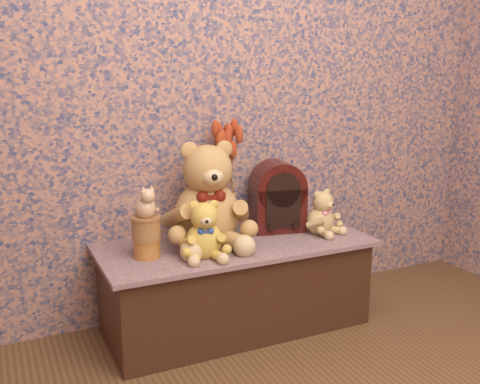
% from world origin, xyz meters
% --- Properties ---
extents(display_shelf, '(1.21, 0.53, 0.40)m').
position_xyz_m(display_shelf, '(0.00, 1.24, 0.20)').
color(display_shelf, navy).
rests_on(display_shelf, ground).
extents(teddy_large, '(0.45, 0.51, 0.49)m').
position_xyz_m(teddy_large, '(-0.11, 1.29, 0.65)').
color(teddy_large, '#AF7C44').
rests_on(teddy_large, display_shelf).
extents(teddy_medium, '(0.25, 0.28, 0.26)m').
position_xyz_m(teddy_medium, '(-0.19, 1.13, 0.53)').
color(teddy_medium, gold).
rests_on(teddy_medium, display_shelf).
extents(teddy_small, '(0.24, 0.26, 0.22)m').
position_xyz_m(teddy_small, '(0.42, 1.20, 0.51)').
color(teddy_small, tan).
rests_on(teddy_small, display_shelf).
extents(cathedral_radio, '(0.27, 0.22, 0.33)m').
position_xyz_m(cathedral_radio, '(0.26, 1.34, 0.57)').
color(cathedral_radio, black).
rests_on(cathedral_radio, display_shelf).
extents(ceramic_vase, '(0.12, 0.12, 0.19)m').
position_xyz_m(ceramic_vase, '(0.00, 1.38, 0.50)').
color(ceramic_vase, tan).
rests_on(ceramic_vase, display_shelf).
extents(dried_stalks, '(0.27, 0.27, 0.39)m').
position_xyz_m(dried_stalks, '(0.00, 1.38, 0.79)').
color(dried_stalks, '#AD3A1B').
rests_on(dried_stalks, ceramic_vase).
extents(biscuit_tin_lower, '(0.13, 0.13, 0.08)m').
position_xyz_m(biscuit_tin_lower, '(-0.41, 1.22, 0.44)').
color(biscuit_tin_lower, gold).
rests_on(biscuit_tin_lower, display_shelf).
extents(biscuit_tin_upper, '(0.13, 0.13, 0.09)m').
position_xyz_m(biscuit_tin_upper, '(-0.41, 1.22, 0.53)').
color(biscuit_tin_upper, tan).
rests_on(biscuit_tin_upper, biscuit_tin_lower).
extents(cat_figurine, '(0.11, 0.12, 0.14)m').
position_xyz_m(cat_figurine, '(-0.41, 1.22, 0.64)').
color(cat_figurine, silver).
rests_on(cat_figurine, biscuit_tin_upper).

